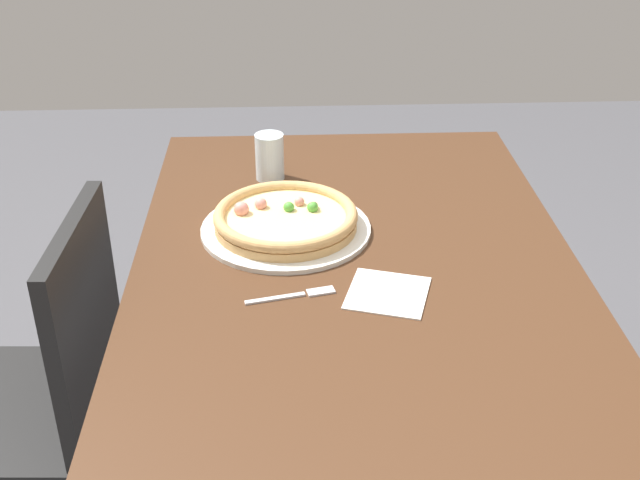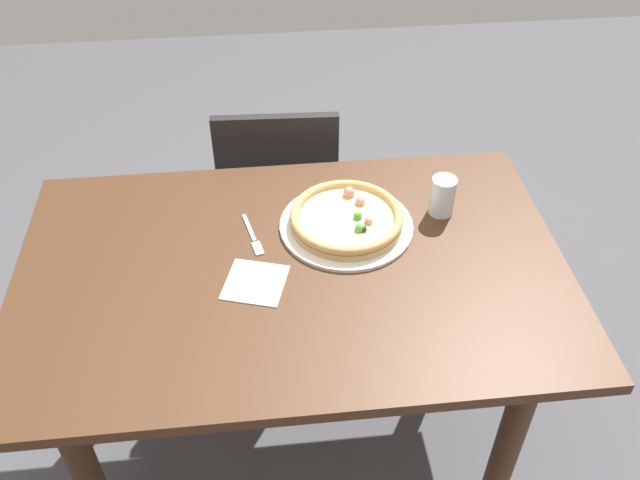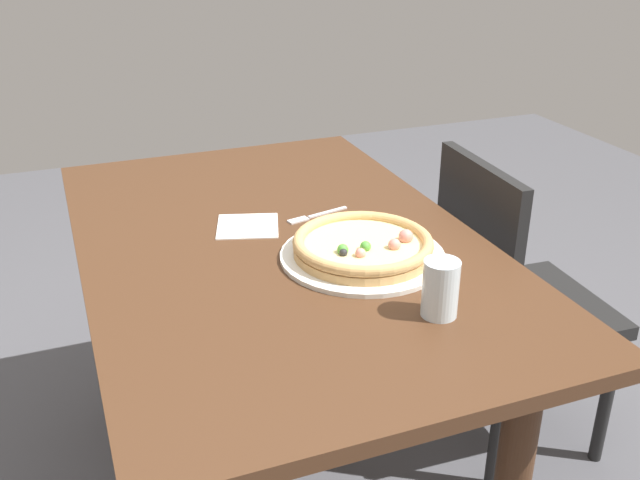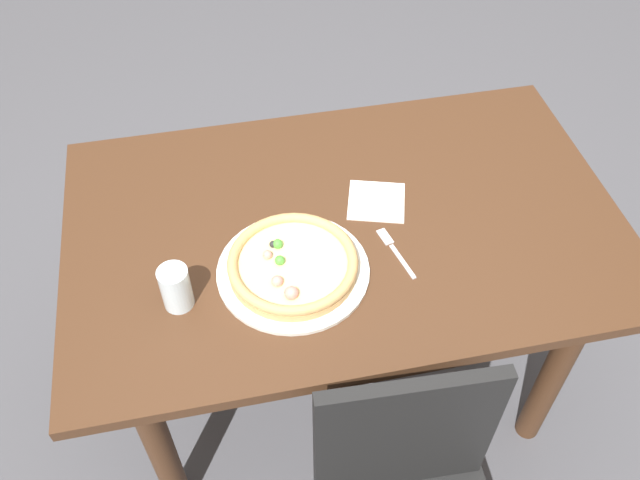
% 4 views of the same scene
% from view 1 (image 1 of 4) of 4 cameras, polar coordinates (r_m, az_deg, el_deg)
% --- Properties ---
extents(dining_table, '(1.36, 0.86, 0.76)m').
position_cam_1_polar(dining_table, '(1.61, 2.51, -5.73)').
color(dining_table, '#472B19').
rests_on(dining_table, ground).
extents(chair_near, '(0.42, 0.42, 0.87)m').
position_cam_1_polar(chair_near, '(1.78, -19.13, -10.28)').
color(chair_near, black).
rests_on(chair_near, ground).
extents(plate, '(0.35, 0.35, 0.01)m').
position_cam_1_polar(plate, '(1.67, -2.42, 0.78)').
color(plate, silver).
rests_on(plate, dining_table).
extents(pizza, '(0.30, 0.30, 0.05)m').
position_cam_1_polar(pizza, '(1.65, -2.45, 1.56)').
color(pizza, tan).
rests_on(pizza, plate).
extents(fork, '(0.05, 0.16, 0.00)m').
position_cam_1_polar(fork, '(1.46, -1.55, -3.88)').
color(fork, silver).
rests_on(fork, dining_table).
extents(drinking_glass, '(0.07, 0.07, 0.11)m').
position_cam_1_polar(drinking_glass, '(1.88, -3.57, 5.87)').
color(drinking_glass, silver).
rests_on(drinking_glass, dining_table).
extents(napkin, '(0.17, 0.17, 0.00)m').
position_cam_1_polar(napkin, '(1.47, 4.79, -3.75)').
color(napkin, white).
rests_on(napkin, dining_table).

